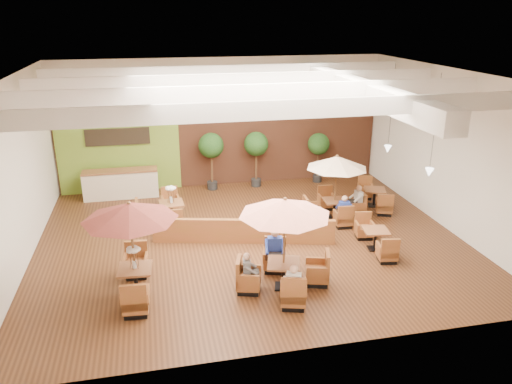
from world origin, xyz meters
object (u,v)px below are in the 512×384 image
object	(u,v)px
table_2	(336,175)
diner_0	(294,281)
table_5	(374,198)
diner_4	(357,197)
table_1	(284,227)
table_4	(375,240)
booth_divider	(244,231)
topiary_1	(256,146)
table_0	(131,225)
topiary_0	(211,148)
diner_1	(275,247)
table_3	(165,211)
topiary_2	(319,146)
diner_2	(249,268)
service_counter	(121,184)
diner_3	(344,208)

from	to	relation	value
table_2	diner_0	distance (m)	6.37
table_5	diner_4	bearing A→B (deg)	-124.10
table_1	table_4	xyz separation A→B (m)	(3.52, 1.68, -1.50)
table_2	table_4	world-z (taller)	table_2
booth_divider	table_1	distance (m)	3.40
booth_divider	diner_0	size ratio (longest dim) A/B	7.76
table_4	topiary_1	world-z (taller)	topiary_1
table_0	topiary_0	bearing A→B (deg)	73.01
topiary_0	diner_1	world-z (taller)	topiary_0
table_1	diner_1	size ratio (longest dim) A/B	3.23
topiary_0	table_2	bearing A→B (deg)	-45.44
table_0	diner_4	world-z (taller)	table_0
table_3	topiary_1	bearing A→B (deg)	36.00
table_2	table_3	distance (m)	6.37
topiary_1	topiary_2	size ratio (longest dim) A/B	1.09
topiary_1	topiary_2	distance (m)	2.83
table_0	booth_divider	bearing A→B (deg)	40.32
diner_2	booth_divider	bearing A→B (deg)	179.86
diner_1	diner_4	distance (m)	5.34
table_2	table_3	bearing A→B (deg)	175.59
topiary_0	diner_2	size ratio (longest dim) A/B	3.49
table_4	diner_4	bearing A→B (deg)	88.15
booth_divider	topiary_2	bearing A→B (deg)	64.62
table_1	topiary_2	world-z (taller)	table_1
table_2	booth_divider	bearing A→B (deg)	-155.76
topiary_2	diner_2	xyz separation A→B (m)	(-4.89, -8.56, -0.94)
service_counter	topiary_2	world-z (taller)	topiary_2
table_2	table_5	bearing A→B (deg)	24.98
service_counter	table_3	bearing A→B (deg)	-61.66
diner_1	diner_3	distance (m)	4.09
table_0	table_4	size ratio (longest dim) A/B	1.14
table_5	topiary_0	world-z (taller)	topiary_0
table_5	diner_1	distance (m)	6.68
table_0	diner_4	distance (m)	9.06
table_4	diner_3	distance (m)	1.97
table_5	diner_2	xyz separation A→B (m)	(-6.12, -5.23, 0.38)
table_3	diner_3	bearing A→B (deg)	-18.10
table_0	table_1	bearing A→B (deg)	-3.26
table_3	topiary_0	bearing A→B (deg)	54.04
topiary_2	diner_0	distance (m)	10.36
service_counter	diner_2	bearing A→B (deg)	-66.25
diner_2	diner_3	size ratio (longest dim) A/B	0.95
table_0	table_1	size ratio (longest dim) A/B	0.98
table_3	topiary_1	xyz separation A→B (m)	(4.10, 3.25, 1.36)
booth_divider	topiary_2	distance (m)	7.20
table_4	table_3	bearing A→B (deg)	160.10
table_2	diner_1	size ratio (longest dim) A/B	2.84
table_3	topiary_2	world-z (taller)	topiary_2
service_counter	table_0	xyz separation A→B (m)	(0.66, -7.83, 1.47)
topiary_2	diner_0	bearing A→B (deg)	-112.24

